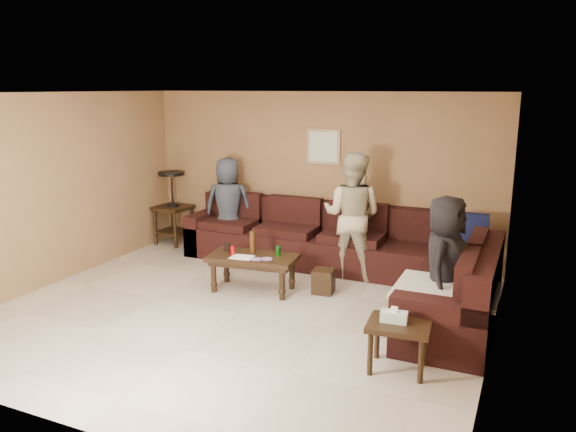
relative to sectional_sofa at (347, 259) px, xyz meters
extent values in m
plane|color=#BBAE9E|center=(-0.81, -1.52, -0.33)|extent=(5.50, 5.50, 0.00)
cube|color=white|center=(-0.81, -1.52, 2.12)|extent=(5.50, 5.00, 0.10)
cube|color=olive|center=(-0.81, 0.98, 0.92)|extent=(5.50, 0.10, 2.50)
cube|color=olive|center=(-0.81, -4.02, 0.92)|extent=(5.50, 0.10, 2.50)
cube|color=olive|center=(-3.56, -1.52, 0.92)|extent=(0.10, 5.00, 2.50)
cube|color=olive|center=(1.94, -1.52, 0.92)|extent=(0.10, 5.00, 2.50)
cube|color=black|center=(-0.81, 0.53, -0.10)|extent=(3.70, 0.90, 0.45)
cube|color=black|center=(-0.81, 0.86, 0.35)|extent=(3.70, 0.24, 0.45)
cube|color=black|center=(-2.54, 0.53, -0.01)|extent=(0.24, 0.90, 0.63)
cube|color=black|center=(1.49, -0.92, -0.10)|extent=(0.90, 2.00, 0.45)
cube|color=black|center=(1.82, -0.92, 0.35)|extent=(0.24, 2.00, 0.45)
cube|color=black|center=(1.49, -1.80, -0.01)|extent=(0.90, 0.24, 0.63)
cube|color=#121639|center=(1.49, 0.53, 0.42)|extent=(0.45, 0.14, 0.45)
cube|color=beige|center=(1.49, -1.37, 0.25)|extent=(1.00, 0.85, 0.04)
cube|color=black|center=(-1.00, -0.79, 0.11)|extent=(1.18, 0.69, 0.06)
cube|color=black|center=(-1.00, -0.79, 0.05)|extent=(1.09, 0.60, 0.05)
cylinder|color=black|center=(-1.43, -1.04, -0.12)|extent=(0.07, 0.07, 0.41)
cylinder|color=black|center=(-0.52, -0.94, -0.12)|extent=(0.07, 0.07, 0.41)
cylinder|color=black|center=(-1.48, -0.64, -0.12)|extent=(0.07, 0.07, 0.41)
cylinder|color=black|center=(-0.57, -0.53, -0.12)|extent=(0.07, 0.07, 0.41)
cylinder|color=red|center=(-1.25, -0.87, 0.20)|extent=(0.07, 0.07, 0.12)
cylinder|color=#167C1D|center=(-0.71, -0.65, 0.20)|extent=(0.07, 0.07, 0.12)
cylinder|color=#3E250E|center=(-1.07, -0.67, 0.28)|extent=(0.07, 0.07, 0.28)
cylinder|color=black|center=(-1.40, -0.75, 0.20)|extent=(0.08, 0.08, 0.11)
cube|color=white|center=(-1.09, -0.92, 0.15)|extent=(0.30, 0.25, 0.00)
cylinder|color=#D74B9D|center=(-0.88, -0.93, 0.15)|extent=(0.14, 0.14, 0.01)
cylinder|color=#D74B9D|center=(-0.77, -0.86, 0.15)|extent=(0.14, 0.14, 0.01)
cube|color=black|center=(-3.24, 0.65, 0.29)|extent=(0.58, 0.58, 0.05)
cube|color=black|center=(-3.24, 0.65, -0.11)|extent=(0.51, 0.51, 0.03)
cylinder|color=black|center=(-3.47, 0.46, -0.02)|extent=(0.05, 0.05, 0.62)
cylinder|color=black|center=(-3.05, 0.42, -0.02)|extent=(0.05, 0.05, 0.62)
cylinder|color=black|center=(-3.43, 0.88, -0.02)|extent=(0.05, 0.05, 0.62)
cylinder|color=black|center=(-3.01, 0.84, -0.02)|extent=(0.05, 0.05, 0.62)
cylinder|color=black|center=(-3.24, 0.65, 0.33)|extent=(0.19, 0.19, 0.03)
cylinder|color=black|center=(-3.24, 0.65, 0.60)|extent=(0.03, 0.03, 0.51)
cylinder|color=black|center=(-3.24, 0.65, 0.86)|extent=(0.43, 0.43, 0.05)
cube|color=black|center=(1.19, -2.10, 0.12)|extent=(0.60, 0.51, 0.05)
cylinder|color=black|center=(0.98, -2.29, -0.10)|extent=(0.05, 0.05, 0.44)
cylinder|color=black|center=(1.43, -2.25, -0.10)|extent=(0.05, 0.05, 0.44)
cylinder|color=black|center=(0.95, -1.94, -0.10)|extent=(0.05, 0.05, 0.44)
cylinder|color=black|center=(1.40, -1.90, -0.10)|extent=(0.05, 0.05, 0.44)
cube|color=white|center=(1.14, -2.10, 0.19)|extent=(0.25, 0.14, 0.10)
cube|color=white|center=(1.14, -2.10, 0.26)|extent=(0.06, 0.04, 0.05)
cube|color=black|center=(-0.14, -0.50, -0.17)|extent=(0.28, 0.28, 0.31)
cube|color=#A18364|center=(-0.71, 0.96, 1.37)|extent=(0.52, 0.03, 0.52)
cube|color=silver|center=(-0.71, 0.95, 1.37)|extent=(0.44, 0.01, 0.44)
imported|color=#2E3440|center=(-2.12, 0.54, 0.43)|extent=(0.87, 0.73, 1.52)
imported|color=#C4BA92|center=(-0.03, 0.28, 0.54)|extent=(0.85, 0.67, 1.72)
imported|color=black|center=(1.42, -1.10, 0.42)|extent=(0.55, 0.78, 1.49)
camera|label=1|loc=(2.20, -6.85, 2.24)|focal=35.00mm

